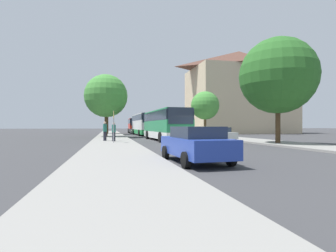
{
  "coord_description": "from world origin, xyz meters",
  "views": [
    {
      "loc": [
        -7.36,
        -20.09,
        1.55
      ],
      "look_at": [
        -0.22,
        11.29,
        1.56
      ],
      "focal_mm": 28.0,
      "sensor_mm": 36.0,
      "label": 1
    }
  ],
  "objects_px": {
    "parked_car_left_curb": "(195,144)",
    "pedestrian_waiting_near": "(114,132)",
    "pedestrian_waiting_far": "(105,131)",
    "parked_car_right_near": "(220,134)",
    "tree_right_near": "(205,106)",
    "tree_left_near": "(107,101)",
    "bus_front": "(165,125)",
    "tree_right_mid": "(278,76)",
    "bus_stop_sign": "(114,123)",
    "bus_rear": "(135,125)",
    "bus_middle": "(144,124)",
    "tree_left_far": "(106,96)"
  },
  "relations": [
    {
      "from": "bus_stop_sign",
      "to": "pedestrian_waiting_far",
      "type": "bearing_deg",
      "value": 103.96
    },
    {
      "from": "bus_middle",
      "to": "parked_car_left_curb",
      "type": "height_order",
      "value": "bus_middle"
    },
    {
      "from": "bus_middle",
      "to": "parked_car_right_near",
      "type": "xyz_separation_m",
      "value": [
        5.39,
        -19.19,
        -1.15
      ]
    },
    {
      "from": "bus_stop_sign",
      "to": "parked_car_left_curb",
      "type": "bearing_deg",
      "value": -75.17
    },
    {
      "from": "bus_stop_sign",
      "to": "tree_right_mid",
      "type": "distance_m",
      "value": 14.35
    },
    {
      "from": "bus_middle",
      "to": "pedestrian_waiting_near",
      "type": "relative_size",
      "value": 6.86
    },
    {
      "from": "pedestrian_waiting_near",
      "to": "tree_left_near",
      "type": "relative_size",
      "value": 0.2
    },
    {
      "from": "bus_rear",
      "to": "pedestrian_waiting_far",
      "type": "xyz_separation_m",
      "value": [
        -6.05,
        -32.87,
        -0.63
      ]
    },
    {
      "from": "parked_car_left_curb",
      "to": "pedestrian_waiting_near",
      "type": "xyz_separation_m",
      "value": [
        -3.14,
        14.12,
        0.24
      ]
    },
    {
      "from": "pedestrian_waiting_far",
      "to": "bus_rear",
      "type": "bearing_deg",
      "value": 106.76
    },
    {
      "from": "pedestrian_waiting_near",
      "to": "pedestrian_waiting_far",
      "type": "relative_size",
      "value": 0.96
    },
    {
      "from": "parked_car_left_curb",
      "to": "bus_stop_sign",
      "type": "xyz_separation_m",
      "value": [
        -3.19,
        12.05,
        1.02
      ]
    },
    {
      "from": "parked_car_right_near",
      "to": "bus_stop_sign",
      "type": "relative_size",
      "value": 1.71
    },
    {
      "from": "bus_rear",
      "to": "tree_left_near",
      "type": "distance_m",
      "value": 11.21
    },
    {
      "from": "pedestrian_waiting_far",
      "to": "tree_left_far",
      "type": "bearing_deg",
      "value": 117.16
    },
    {
      "from": "bus_front",
      "to": "bus_middle",
      "type": "distance_m",
      "value": 16.57
    },
    {
      "from": "bus_rear",
      "to": "parked_car_right_near",
      "type": "xyz_separation_m",
      "value": [
        5.52,
        -33.47,
        -0.96
      ]
    },
    {
      "from": "parked_car_right_near",
      "to": "tree_left_far",
      "type": "height_order",
      "value": "tree_left_far"
    },
    {
      "from": "bus_rear",
      "to": "tree_left_far",
      "type": "xyz_separation_m",
      "value": [
        -6.05,
        -22.12,
        3.94
      ]
    },
    {
      "from": "bus_rear",
      "to": "bus_stop_sign",
      "type": "xyz_separation_m",
      "value": [
        -5.3,
        -35.92,
        0.12
      ]
    },
    {
      "from": "parked_car_left_curb",
      "to": "pedestrian_waiting_far",
      "type": "relative_size",
      "value": 2.53
    },
    {
      "from": "bus_stop_sign",
      "to": "tree_right_near",
      "type": "relative_size",
      "value": 0.4
    },
    {
      "from": "parked_car_left_curb",
      "to": "pedestrian_waiting_near",
      "type": "relative_size",
      "value": 2.63
    },
    {
      "from": "tree_left_far",
      "to": "parked_car_left_curb",
      "type": "bearing_deg",
      "value": -81.33
    },
    {
      "from": "tree_right_mid",
      "to": "tree_left_near",
      "type": "bearing_deg",
      "value": 114.32
    },
    {
      "from": "tree_right_near",
      "to": "tree_right_mid",
      "type": "height_order",
      "value": "tree_right_mid"
    },
    {
      "from": "parked_car_left_curb",
      "to": "tree_right_mid",
      "type": "relative_size",
      "value": 0.53
    },
    {
      "from": "bus_middle",
      "to": "parked_car_left_curb",
      "type": "xyz_separation_m",
      "value": [
        -2.24,
        -33.7,
        -1.09
      ]
    },
    {
      "from": "bus_stop_sign",
      "to": "bus_front",
      "type": "bearing_deg",
      "value": 42.5
    },
    {
      "from": "tree_left_near",
      "to": "tree_right_mid",
      "type": "distance_m",
      "value": 34.05
    },
    {
      "from": "parked_car_left_curb",
      "to": "tree_left_near",
      "type": "bearing_deg",
      "value": 92.64
    },
    {
      "from": "bus_stop_sign",
      "to": "tree_left_far",
      "type": "bearing_deg",
      "value": 93.12
    },
    {
      "from": "parked_car_right_near",
      "to": "tree_right_mid",
      "type": "xyz_separation_m",
      "value": [
        2.56,
        -5.86,
        5.0
      ]
    },
    {
      "from": "bus_rear",
      "to": "parked_car_left_curb",
      "type": "relative_size",
      "value": 2.22
    },
    {
      "from": "pedestrian_waiting_near",
      "to": "bus_stop_sign",
      "type": "bearing_deg",
      "value": -131.32
    },
    {
      "from": "tree_right_near",
      "to": "tree_left_near",
      "type": "bearing_deg",
      "value": 142.48
    },
    {
      "from": "parked_car_right_near",
      "to": "bus_stop_sign",
      "type": "bearing_deg",
      "value": 13.7
    },
    {
      "from": "bus_stop_sign",
      "to": "tree_left_far",
      "type": "xyz_separation_m",
      "value": [
        -0.75,
        13.81,
        3.82
      ]
    },
    {
      "from": "parked_car_right_near",
      "to": "tree_right_mid",
      "type": "bearing_deg",
      "value": 114.53
    },
    {
      "from": "bus_rear",
      "to": "parked_car_right_near",
      "type": "relative_size",
      "value": 2.21
    },
    {
      "from": "bus_stop_sign",
      "to": "tree_right_near",
      "type": "height_order",
      "value": "tree_right_near"
    },
    {
      "from": "bus_front",
      "to": "pedestrian_waiting_far",
      "type": "distance_m",
      "value": 6.64
    },
    {
      "from": "tree_left_near",
      "to": "bus_front",
      "type": "bearing_deg",
      "value": -74.66
    },
    {
      "from": "pedestrian_waiting_far",
      "to": "parked_car_right_near",
      "type": "bearing_deg",
      "value": 24.2
    },
    {
      "from": "parked_car_left_curb",
      "to": "bus_rear",
      "type": "bearing_deg",
      "value": 84.6
    },
    {
      "from": "tree_right_mid",
      "to": "bus_front",
      "type": "bearing_deg",
      "value": 132.74
    },
    {
      "from": "bus_rear",
      "to": "pedestrian_waiting_far",
      "type": "distance_m",
      "value": 33.43
    },
    {
      "from": "pedestrian_waiting_near",
      "to": "pedestrian_waiting_far",
      "type": "height_order",
      "value": "pedestrian_waiting_far"
    },
    {
      "from": "bus_rear",
      "to": "parked_car_right_near",
      "type": "bearing_deg",
      "value": -78.59
    },
    {
      "from": "bus_stop_sign",
      "to": "tree_left_far",
      "type": "relative_size",
      "value": 0.32
    }
  ]
}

